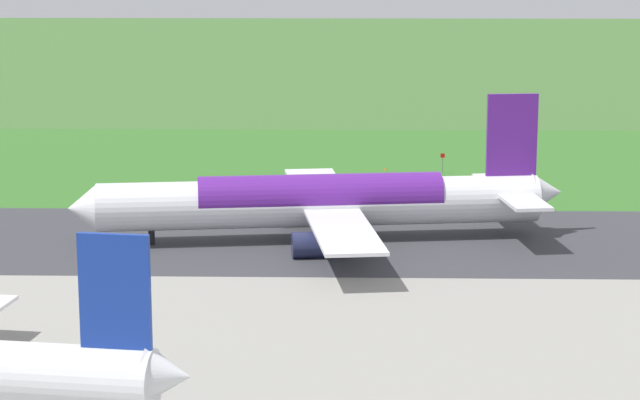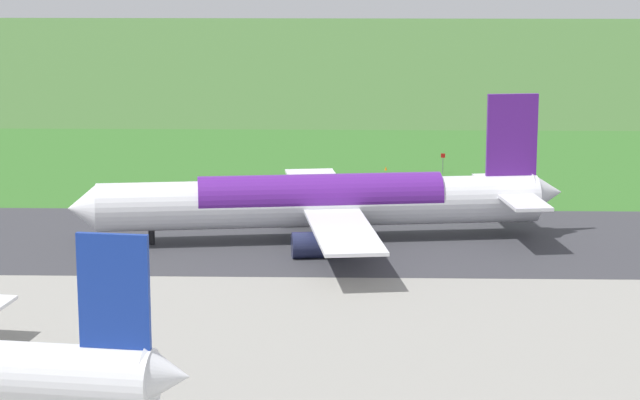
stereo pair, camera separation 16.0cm
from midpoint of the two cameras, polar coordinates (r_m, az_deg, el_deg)
The scene contains 6 objects.
ground_plane at distance 137.31m, azimuth 1.43°, elevation -1.85°, with size 800.00×800.00×0.00m, color #3D662D.
runway_asphalt at distance 137.31m, azimuth 1.43°, elevation -1.83°, with size 600.00×31.30×0.06m, color #38383D.
grass_verge_foreground at distance 178.01m, azimuth 1.45°, elevation 1.29°, with size 600.00×80.00×0.04m, color #346B27.
airliner_main at distance 136.45m, azimuth 0.12°, elevation -0.06°, with size 54.08×44.41×15.88m.
no_stopping_sign at distance 177.25m, azimuth 5.55°, elevation 1.74°, with size 0.60×0.10×2.86m.
traffic_cone_orange at distance 179.30m, azimuth 2.96°, elevation 1.44°, with size 0.40×0.40×0.55m, color orange.
Camera 1 is at (0.09, 133.51, 32.10)m, focal length 70.60 mm.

